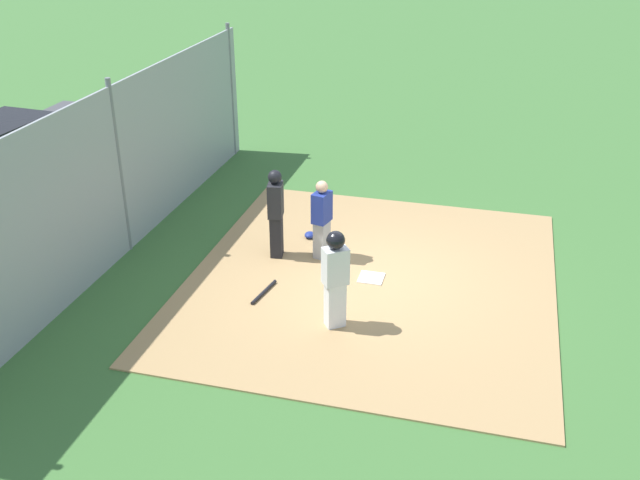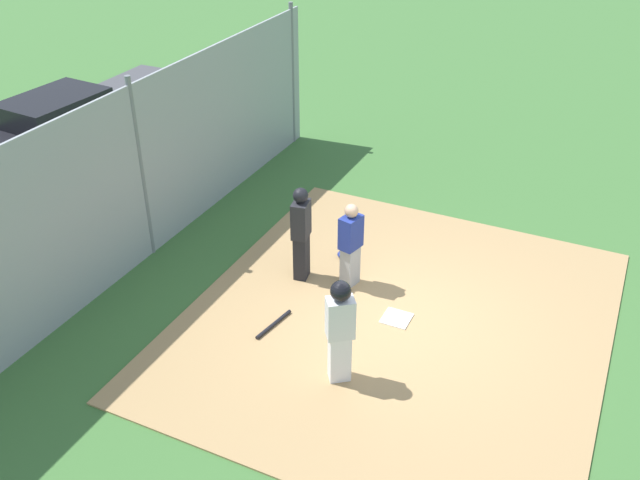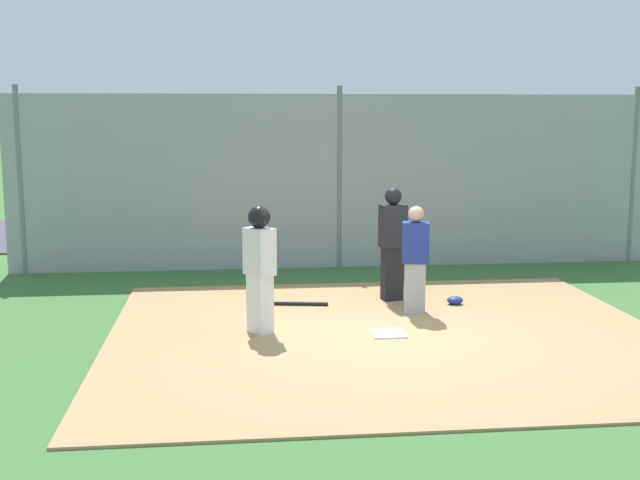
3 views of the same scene
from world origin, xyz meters
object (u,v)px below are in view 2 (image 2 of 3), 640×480
object	(u,v)px
runner	(340,325)
parked_car_dark	(54,126)
home_plate	(397,318)
umpire	(301,232)
catcher_mask	(343,254)
baseball_bat	(274,324)
catcher	(351,244)

from	to	relation	value
runner	parked_car_dark	bearing A→B (deg)	28.26
home_plate	runner	world-z (taller)	runner
home_plate	umpire	world-z (taller)	umpire
parked_car_dark	runner	bearing A→B (deg)	69.09
umpire	catcher_mask	distance (m)	1.28
umpire	parked_car_dark	distance (m)	8.11
umpire	baseball_bat	size ratio (longest dim) A/B	2.06
runner	catcher_mask	distance (m)	3.32
catcher_mask	parked_car_dark	xyz separation A→B (m)	(-1.48, -8.15, 0.52)
runner	parked_car_dark	distance (m)	10.39
umpire	parked_car_dark	size ratio (longest dim) A/B	0.40
runner	catcher	bearing A→B (deg)	-16.70
baseball_bat	catcher_mask	bearing A→B (deg)	5.47
catcher	baseball_bat	distance (m)	1.87
catcher_mask	umpire	bearing A→B (deg)	-24.53
catcher	catcher_mask	size ratio (longest dim) A/B	6.41
baseball_bat	home_plate	bearing A→B (deg)	-49.46
catcher	parked_car_dark	size ratio (longest dim) A/B	0.36
catcher	runner	size ratio (longest dim) A/B	0.93
umpire	catcher_mask	bearing A→B (deg)	55.22
home_plate	baseball_bat	distance (m)	1.97
runner	baseball_bat	distance (m)	1.81
baseball_bat	catcher_mask	world-z (taller)	catcher_mask
home_plate	baseball_bat	size ratio (longest dim) A/B	0.53
baseball_bat	parked_car_dark	size ratio (longest dim) A/B	0.19
runner	umpire	bearing A→B (deg)	1.91
catcher	umpire	world-z (taller)	umpire
baseball_bat	umpire	bearing A→B (deg)	18.72
catcher_mask	catcher	bearing A→B (deg)	31.34
home_plate	baseball_bat	bearing A→B (deg)	-59.33
baseball_bat	catcher_mask	size ratio (longest dim) A/B	3.49
home_plate	umpire	distance (m)	2.16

